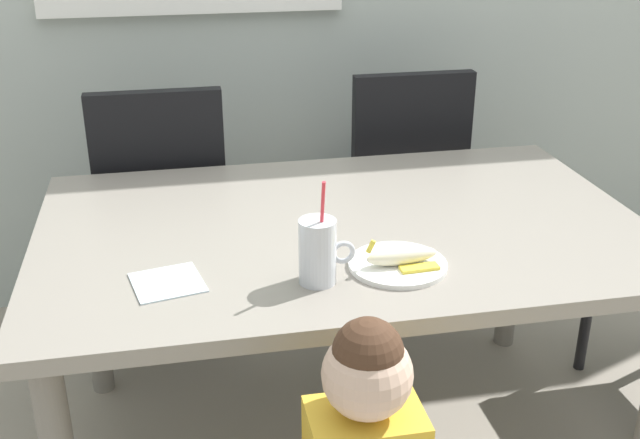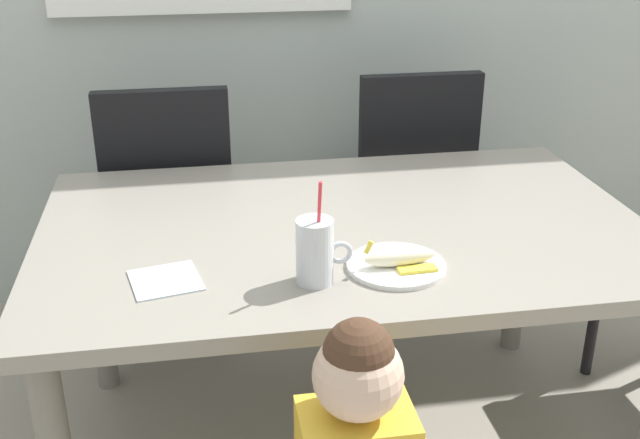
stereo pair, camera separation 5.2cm
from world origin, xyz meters
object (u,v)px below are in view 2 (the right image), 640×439
Objects in this scene: dining_table at (343,251)px; paper_napkin at (166,280)px; dining_chair_left at (170,201)px; milk_cup at (315,255)px; snack_plate at (396,266)px; peeled_banana at (401,258)px; dining_chair_right at (408,179)px.

dining_table is 10.54× the size of paper_napkin.
dining_chair_left is 6.40× the size of paper_napkin.
milk_cup is 1.09× the size of snack_plate.
peeled_banana is at bearing -3.62° from paper_napkin.
dining_chair_left is 5.55× the size of peeled_banana.
dining_chair_right is 1.32m from paper_napkin.
snack_plate is at bearing -2.59° from paper_napkin.
dining_table is 0.84m from dining_chair_left.
peeled_banana is at bearing -50.55° from snack_plate.
snack_plate is at bearing 72.53° from dining_chair_right.
dining_table is 0.85m from dining_chair_right.
dining_chair_right is 1.10m from peeled_banana.
dining_chair_right reaches higher than peeled_banana.
dining_chair_right is (0.86, 0.07, 0.00)m from dining_chair_left.
peeled_banana is (0.01, -0.01, 0.03)m from snack_plate.
dining_chair_left is (-0.47, 0.68, -0.10)m from dining_table.
dining_chair_right is at bearing 49.60° from paper_napkin.
snack_plate is (0.54, -0.95, 0.19)m from dining_chair_left.
milk_cup is (-0.52, -1.05, 0.25)m from dining_chair_right.
paper_napkin is at bearing 177.41° from snack_plate.
dining_table is 0.29m from snack_plate.
milk_cup reaches higher than dining_chair_left.
peeled_banana is at bearing 6.63° from milk_cup.
dining_chair_left is at bearing 119.52° from snack_plate.
dining_chair_right reaches higher than paper_napkin.
peeled_banana is at bearing 119.64° from dining_chair_left.
snack_plate is (0.07, -0.27, 0.09)m from dining_table.
snack_plate is at bearing 9.79° from milk_cup.
dining_chair_left is 0.86m from dining_chair_right.
peeled_banana is 1.15× the size of paper_napkin.
snack_plate reaches higher than paper_napkin.
milk_cup is 0.21m from snack_plate.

